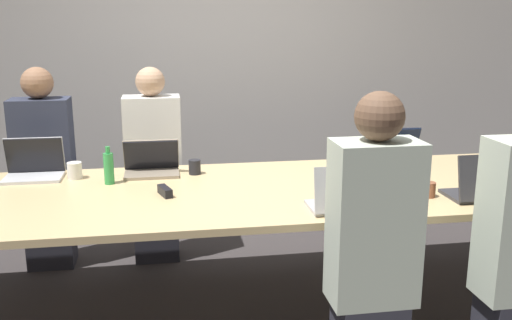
# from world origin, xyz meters

# --- Properties ---
(ground_plane) EXTENTS (24.00, 24.00, 0.00)m
(ground_plane) POSITION_xyz_m (0.00, 0.00, 0.00)
(ground_plane) COLOR #383333
(curtain_wall) EXTENTS (12.00, 0.06, 2.80)m
(curtain_wall) POSITION_xyz_m (0.00, 1.91, 1.40)
(curtain_wall) COLOR #BCB7B2
(curtain_wall) RESTS_ON ground_plane
(conference_table) EXTENTS (4.17, 1.27, 0.77)m
(conference_table) POSITION_xyz_m (0.00, 0.00, 0.72)
(conference_table) COLOR #D6B77F
(conference_table) RESTS_ON ground_plane
(laptop_near_right) EXTENTS (0.31, 0.26, 0.27)m
(laptop_near_right) POSITION_xyz_m (1.25, -0.41, 0.85)
(laptop_near_right) COLOR #333338
(laptop_near_right) RESTS_ON conference_table
(cup_near_right) EXTENTS (0.07, 0.07, 0.09)m
(cup_near_right) POSITION_xyz_m (1.00, -0.32, 0.82)
(cup_near_right) COLOR brown
(cup_near_right) RESTS_ON conference_table
(bottle_near_right) EXTENTS (0.06, 0.06, 0.26)m
(bottle_near_right) POSITION_xyz_m (1.52, -0.29, 0.89)
(bottle_near_right) COLOR black
(bottle_near_right) RESTS_ON conference_table
(laptop_far_midleft) EXTENTS (0.35, 0.23, 0.23)m
(laptop_far_midleft) POSITION_xyz_m (-0.55, 0.43, 0.84)
(laptop_far_midleft) COLOR gray
(laptop_far_midleft) RESTS_ON conference_table
(person_far_midleft) EXTENTS (0.40, 0.24, 1.43)m
(person_far_midleft) POSITION_xyz_m (-0.54, 0.88, 0.69)
(person_far_midleft) COLOR #2D2D38
(person_far_midleft) RESTS_ON ground_plane
(cup_far_midleft) EXTENTS (0.08, 0.08, 0.09)m
(cup_far_midleft) POSITION_xyz_m (-0.27, 0.39, 0.82)
(cup_far_midleft) COLOR #232328
(cup_far_midleft) RESTS_ON conference_table
(bottle_far_midleft) EXTENTS (0.06, 0.06, 0.23)m
(bottle_far_midleft) POSITION_xyz_m (-0.80, 0.25, 0.87)
(bottle_far_midleft) COLOR green
(bottle_far_midleft) RESTS_ON conference_table
(laptop_near_midright) EXTENTS (0.33, 0.25, 0.26)m
(laptop_near_midright) POSITION_xyz_m (0.44, -0.48, 0.85)
(laptop_near_midright) COLOR #B7B7BC
(laptop_near_midright) RESTS_ON conference_table
(person_near_midright) EXTENTS (0.40, 0.24, 1.45)m
(person_near_midright) POSITION_xyz_m (0.48, -0.85, 0.71)
(person_near_midright) COLOR #2D2D38
(person_near_midright) RESTS_ON ground_plane
(laptop_far_right) EXTENTS (0.33, 0.25, 0.25)m
(laptop_far_right) POSITION_xyz_m (1.15, 0.46, 0.85)
(laptop_far_right) COLOR #333338
(laptop_far_right) RESTS_ON conference_table
(laptop_far_left) EXTENTS (0.36, 0.25, 0.25)m
(laptop_far_left) POSITION_xyz_m (-1.28, 0.47, 0.85)
(laptop_far_left) COLOR silver
(laptop_far_left) RESTS_ON conference_table
(person_far_left) EXTENTS (0.40, 0.24, 1.44)m
(person_far_left) POSITION_xyz_m (-1.30, 0.88, 0.70)
(person_far_left) COLOR #2D2D38
(person_far_left) RESTS_ON ground_plane
(cup_far_left) EXTENTS (0.09, 0.09, 0.10)m
(cup_far_left) POSITION_xyz_m (-1.03, 0.40, 0.83)
(cup_far_left) COLOR white
(cup_far_left) RESTS_ON conference_table
(stapler) EXTENTS (0.09, 0.16, 0.05)m
(stapler) POSITION_xyz_m (-0.47, -0.05, 0.80)
(stapler) COLOR black
(stapler) RESTS_ON conference_table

